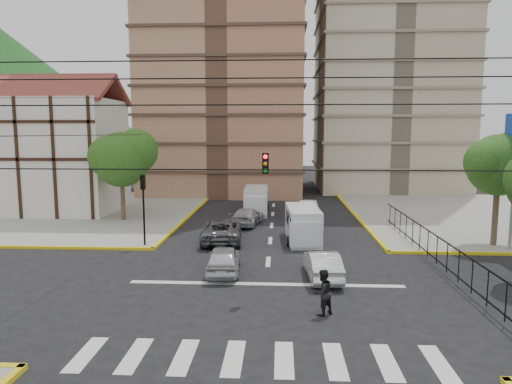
# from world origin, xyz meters

# --- Properties ---
(ground) EXTENTS (160.00, 160.00, 0.00)m
(ground) POSITION_xyz_m (0.00, 0.00, 0.00)
(ground) COLOR black
(ground) RESTS_ON ground
(sidewalk_nw) EXTENTS (26.00, 26.00, 0.15)m
(sidewalk_nw) POSITION_xyz_m (-20.00, 20.00, 0.07)
(sidewalk_nw) COLOR gray
(sidewalk_nw) RESTS_ON ground
(sidewalk_ne) EXTENTS (26.00, 26.00, 0.15)m
(sidewalk_ne) POSITION_xyz_m (20.00, 20.00, 0.07)
(sidewalk_ne) COLOR gray
(sidewalk_ne) RESTS_ON ground
(crosswalk_stripes) EXTENTS (12.00, 2.40, 0.01)m
(crosswalk_stripes) POSITION_xyz_m (0.00, -6.00, 0.01)
(crosswalk_stripes) COLOR silver
(crosswalk_stripes) RESTS_ON ground
(stop_line) EXTENTS (13.00, 0.40, 0.01)m
(stop_line) POSITION_xyz_m (0.00, 1.20, 0.01)
(stop_line) COLOR silver
(stop_line) RESTS_ON ground
(tudor_building) EXTENTS (10.80, 8.05, 12.23)m
(tudor_building) POSITION_xyz_m (-19.00, 20.00, 5.25)
(tudor_building) COLOR silver
(tudor_building) RESTS_ON ground
(distant_hill) EXTENTS (70.00, 70.00, 28.00)m
(distant_hill) POSITION_xyz_m (-55.00, 70.00, 14.00)
(distant_hill) COLOR #1C541D
(distant_hill) RESTS_ON ground
(park_fence) EXTENTS (0.10, 22.50, 1.66)m
(park_fence) POSITION_xyz_m (9.00, 4.50, 0.00)
(park_fence) COLOR black
(park_fence) RESTS_ON ground
(tree_park_c) EXTENTS (4.65, 3.80, 7.25)m
(tree_park_c) POSITION_xyz_m (14.09, 9.01, 5.34)
(tree_park_c) COLOR #473828
(tree_park_c) RESTS_ON ground
(tree_tudor) EXTENTS (5.39, 4.40, 7.43)m
(tree_tudor) POSITION_xyz_m (-11.90, 16.01, 5.22)
(tree_tudor) COLOR #473828
(tree_tudor) RESTS_ON ground
(traffic_light_nw) EXTENTS (0.28, 0.22, 4.40)m
(traffic_light_nw) POSITION_xyz_m (-7.80, 7.80, 3.11)
(traffic_light_nw) COLOR black
(traffic_light_nw) RESTS_ON ground
(traffic_light_hanging) EXTENTS (18.00, 9.12, 0.92)m
(traffic_light_hanging) POSITION_xyz_m (0.00, -2.04, 5.90)
(traffic_light_hanging) COLOR black
(traffic_light_hanging) RESTS_ON ground
(van_right_lane) EXTENTS (2.26, 5.11, 2.25)m
(van_right_lane) POSITION_xyz_m (2.15, 9.75, 1.09)
(van_right_lane) COLOR silver
(van_right_lane) RESTS_ON ground
(van_left_lane) EXTENTS (2.15, 5.15, 2.30)m
(van_left_lane) POSITION_xyz_m (-1.48, 20.13, 1.12)
(van_left_lane) COLOR silver
(van_left_lane) RESTS_ON ground
(car_silver_front_left) EXTENTS (1.88, 4.22, 1.41)m
(car_silver_front_left) POSITION_xyz_m (-2.21, 2.88, 0.71)
(car_silver_front_left) COLOR silver
(car_silver_front_left) RESTS_ON ground
(car_white_front_right) EXTENTS (1.74, 4.27, 1.38)m
(car_white_front_right) POSITION_xyz_m (2.74, 2.22, 0.69)
(car_white_front_right) COLOR white
(car_white_front_right) RESTS_ON ground
(car_grey_mid_left) EXTENTS (2.94, 5.63, 1.51)m
(car_grey_mid_left) POSITION_xyz_m (-3.17, 9.60, 0.76)
(car_grey_mid_left) COLOR slate
(car_grey_mid_left) RESTS_ON ground
(car_silver_rear_left) EXTENTS (2.58, 4.83, 1.33)m
(car_silver_rear_left) POSITION_xyz_m (-1.92, 15.12, 0.67)
(car_silver_rear_left) COLOR #B6B6BB
(car_silver_rear_left) RESTS_ON ground
(car_darkgrey_mid_right) EXTENTS (2.00, 4.31, 1.43)m
(car_darkgrey_mid_right) POSITION_xyz_m (2.52, 15.07, 0.71)
(car_darkgrey_mid_right) COLOR #29282B
(car_darkgrey_mid_right) RESTS_ON ground
(car_white_rear_right) EXTENTS (1.76, 4.20, 1.35)m
(car_white_rear_right) POSITION_xyz_m (2.97, 19.72, 0.67)
(car_white_rear_right) COLOR silver
(car_white_rear_right) RESTS_ON ground
(pedestrian_crosswalk) EXTENTS (1.13, 1.09, 1.83)m
(pedestrian_crosswalk) POSITION_xyz_m (2.32, -2.34, 0.91)
(pedestrian_crosswalk) COLOR black
(pedestrian_crosswalk) RESTS_ON ground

